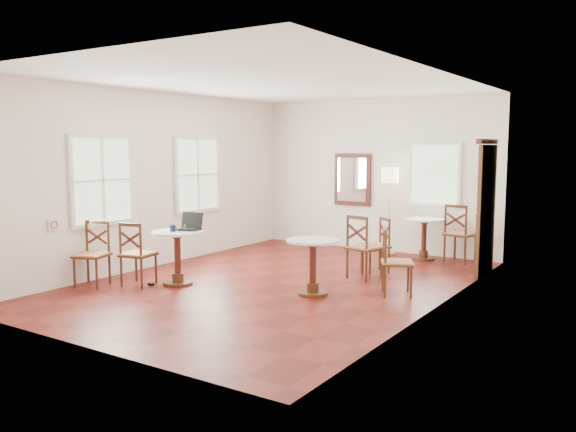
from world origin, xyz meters
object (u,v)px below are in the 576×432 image
at_px(cafe_table_near, 177,252).
at_px(chair_near_a, 137,254).
at_px(chair_near_b, 93,254).
at_px(floor_lamp, 390,181).
at_px(navy_mug, 173,228).
at_px(chair_back_a, 460,233).
at_px(laptop, 190,225).
at_px(chair_back_b, 377,245).
at_px(water_glass, 184,228).
at_px(cafe_table_back, 424,234).
at_px(cafe_table_mid, 313,261).
at_px(mouse, 179,229).
at_px(chair_mid_a, 363,247).
at_px(chair_mid_b, 395,262).
at_px(power_adapter, 151,284).

bearing_deg(cafe_table_near, chair_near_a, -142.74).
distance_m(chair_near_b, floor_lamp, 5.57).
relative_size(chair_near_b, navy_mug, 7.51).
distance_m(chair_back_a, laptop, 4.85).
bearing_deg(navy_mug, chair_back_b, 49.90).
distance_m(navy_mug, water_glass, 0.16).
distance_m(cafe_table_back, chair_back_a, 0.63).
height_order(cafe_table_mid, mouse, mouse).
distance_m(cafe_table_mid, navy_mug, 2.18).
bearing_deg(cafe_table_mid, chair_mid_a, 83.76).
xyz_separation_m(cafe_table_back, chair_back_b, (-0.28, -1.45, -0.02)).
bearing_deg(chair_back_b, water_glass, -90.45).
xyz_separation_m(cafe_table_mid, navy_mug, (-2.05, -0.63, 0.38)).
bearing_deg(floor_lamp, chair_back_a, -0.37).
relative_size(chair_mid_b, power_adapter, 10.53).
height_order(laptop, water_glass, laptop).
height_order(cafe_table_mid, chair_back_a, chair_back_a).
bearing_deg(chair_mid_b, chair_mid_a, 22.42).
height_order(chair_mid_b, laptop, laptop).
relative_size(laptop, water_glass, 4.01).
height_order(mouse, water_glass, water_glass).
distance_m(chair_mid_b, power_adapter, 3.63).
distance_m(cafe_table_near, navy_mug, 0.36).
height_order(cafe_table_back, water_glass, water_glass).
bearing_deg(mouse, water_glass, 10.23).
bearing_deg(laptop, navy_mug, -115.29).
xyz_separation_m(chair_back_b, navy_mug, (-2.14, -2.55, 0.42)).
bearing_deg(laptop, cafe_table_near, -110.32).
bearing_deg(floor_lamp, power_adapter, -114.25).
xyz_separation_m(chair_back_b, mouse, (-2.13, -2.42, 0.38)).
distance_m(chair_near_a, chair_back_b, 3.85).
bearing_deg(navy_mug, chair_back_a, 53.35).
distance_m(chair_back_b, power_adapter, 3.69).
bearing_deg(chair_back_a, power_adapter, 62.21).
distance_m(chair_near_a, chair_mid_a, 3.47).
bearing_deg(cafe_table_near, chair_back_a, 53.31).
relative_size(chair_back_a, floor_lamp, 0.63).
xyz_separation_m(chair_near_a, chair_near_b, (-0.54, -0.38, 0.00)).
bearing_deg(laptop, chair_near_a, -142.02).
xyz_separation_m(chair_near_a, water_glass, (0.55, 0.43, 0.38)).
bearing_deg(power_adapter, mouse, 50.60).
distance_m(cafe_table_back, power_adapter, 5.02).
relative_size(cafe_table_near, chair_mid_b, 0.86).
relative_size(chair_mid_a, mouse, 10.08).
relative_size(chair_back_b, power_adapter, 10.02).
bearing_deg(chair_mid_a, chair_back_b, -72.28).
xyz_separation_m(cafe_table_back, chair_back_a, (0.62, 0.10, 0.05)).
relative_size(mouse, water_glass, 0.99).
relative_size(chair_back_a, laptop, 2.58).
bearing_deg(chair_mid_a, mouse, 52.59).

